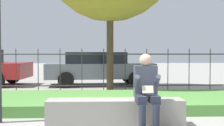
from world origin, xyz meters
The scene contains 6 objects.
ground_plane centered at (0.00, 0.00, 0.00)m, with size 60.00×60.00×0.00m, color #9E9B93.
stone_bench centered at (-0.19, 0.00, 0.21)m, with size 2.39×0.48×0.47m.
person_seated_reader centered at (0.31, -0.28, 0.70)m, with size 0.42×0.73×1.27m.
grass_berm centered at (0.00, 2.00, 0.12)m, with size 9.87×2.60×0.23m.
iron_fence centered at (0.00, 4.00, 0.74)m, with size 7.87×0.03×1.40m.
car_parked_center centered at (-0.48, 6.67, 0.69)m, with size 4.26×2.08×1.29m.
Camera 1 is at (-0.48, -5.43, 1.31)m, focal length 50.00 mm.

